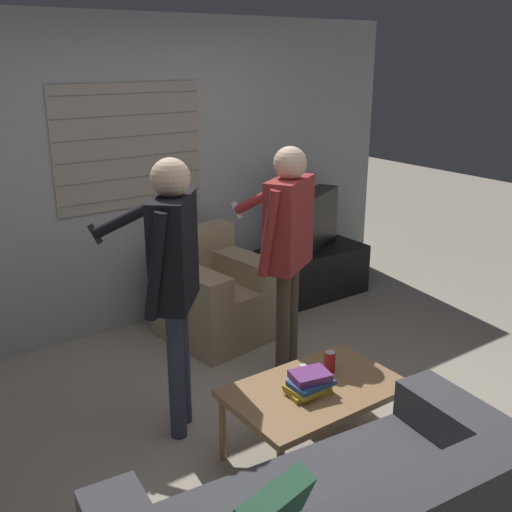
{
  "coord_description": "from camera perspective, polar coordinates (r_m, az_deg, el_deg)",
  "views": [
    {
      "loc": [
        -2.06,
        -2.5,
        2.24
      ],
      "look_at": [
        0.06,
        0.49,
        1.0
      ],
      "focal_mm": 42.0,
      "sensor_mm": 36.0,
      "label": 1
    }
  ],
  "objects": [
    {
      "name": "person_right_standing",
      "position": [
        4.1,
        3.0,
        2.03
      ],
      "size": [
        0.55,
        0.81,
        1.67
      ],
      "rotation": [
        0.0,
        0.0,
        0.53
      ],
      "color": "#4C4233",
      "rests_on": "ground_plane"
    },
    {
      "name": "wall_back",
      "position": [
        5.07,
        -10.79,
        7.49
      ],
      "size": [
        5.2,
        0.08,
        2.55
      ],
      "color": "#ADB2B7",
      "rests_on": "ground_plane"
    },
    {
      "name": "coffee_table",
      "position": [
        3.51,
        5.63,
        -12.91
      ],
      "size": [
        0.99,
        0.62,
        0.45
      ],
      "color": "#9E754C",
      "rests_on": "ground_plane"
    },
    {
      "name": "tv_stand",
      "position": [
        5.84,
        5.37,
        -1.44
      ],
      "size": [
        1.01,
        0.55,
        0.47
      ],
      "color": "black",
      "rests_on": "ground_plane"
    },
    {
      "name": "ground_plane",
      "position": [
        3.94,
        3.58,
        -15.99
      ],
      "size": [
        16.0,
        16.0,
        0.0
      ],
      "primitive_type": "plane",
      "color": "#B2A893"
    },
    {
      "name": "book_stack",
      "position": [
        3.4,
        5.09,
        -11.99
      ],
      "size": [
        0.26,
        0.2,
        0.12
      ],
      "color": "gold",
      "rests_on": "coffee_table"
    },
    {
      "name": "soda_can",
      "position": [
        3.62,
        7.03,
        -9.95
      ],
      "size": [
        0.07,
        0.07,
        0.13
      ],
      "color": "red",
      "rests_on": "coffee_table"
    },
    {
      "name": "armchair_beige",
      "position": [
        4.96,
        -4.15,
        -3.7
      ],
      "size": [
        0.87,
        0.91,
        0.86
      ],
      "rotation": [
        0.0,
        0.0,
        3.28
      ],
      "color": "tan",
      "rests_on": "ground_plane"
    },
    {
      "name": "tv",
      "position": [
        5.69,
        5.5,
        3.39
      ],
      "size": [
        0.77,
        0.54,
        0.54
      ],
      "rotation": [
        0.0,
        0.0,
        3.63
      ],
      "color": "black",
      "rests_on": "tv_stand"
    },
    {
      "name": "person_left_standing",
      "position": [
        3.46,
        -7.96,
        -0.84
      ],
      "size": [
        0.52,
        0.81,
        1.71
      ],
      "rotation": [
        0.0,
        0.0,
        0.87
      ],
      "color": "#33384C",
      "rests_on": "ground_plane"
    },
    {
      "name": "spare_remote",
      "position": [
        3.62,
        4.91,
        -10.8
      ],
      "size": [
        0.06,
        0.13,
        0.02
      ],
      "rotation": [
        0.0,
        0.0,
        -0.17
      ],
      "color": "white",
      "rests_on": "coffee_table"
    }
  ]
}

